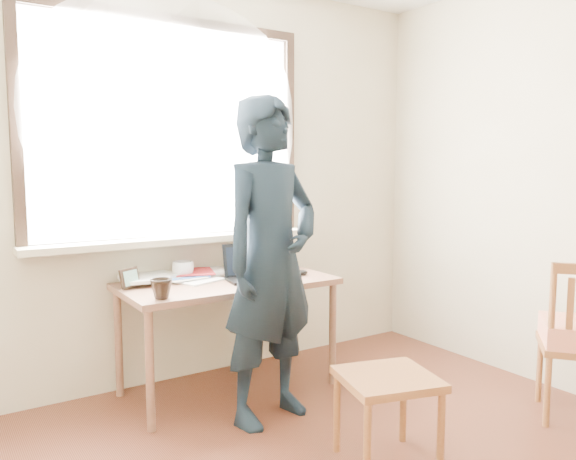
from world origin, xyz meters
TOP-DOWN VIEW (x-y plane):
  - room_shell at (-0.02, 0.20)m, footprint 3.52×4.02m
  - desk at (0.01, 1.63)m, footprint 1.29×0.65m
  - laptop at (0.16, 1.60)m, footprint 0.36×0.31m
  - mug_white at (-0.18, 1.85)m, footprint 0.18×0.18m
  - mug_dark at (-0.50, 1.40)m, footprint 0.15×0.15m
  - mouse at (0.49, 1.53)m, footprint 0.09×0.06m
  - desk_clutter at (-0.27, 1.82)m, footprint 0.80×0.51m
  - book_a at (-0.31, 1.88)m, footprint 0.28×0.32m
  - book_b at (0.42, 1.89)m, footprint 0.25×0.29m
  - picture_frame at (-0.56, 1.73)m, footprint 0.13×0.08m
  - work_chair at (0.23, 0.44)m, footprint 0.51×0.50m
  - person at (0.03, 1.16)m, footprint 0.72×0.55m

SIDE VIEW (x-z plane):
  - work_chair at x=0.23m, z-range 0.15..0.58m
  - desk at x=0.01m, z-range 0.27..0.97m
  - book_b at x=0.42m, z-range 0.69..0.71m
  - book_a at x=-0.31m, z-range 0.69..0.72m
  - mouse at x=0.49m, z-range 0.69..0.73m
  - desk_clutter at x=-0.27m, z-range 0.69..0.73m
  - laptop at x=0.16m, z-range 0.64..0.85m
  - mug_white at x=-0.18m, z-range 0.69..0.80m
  - mug_dark at x=-0.50m, z-range 0.69..0.80m
  - picture_frame at x=-0.56m, z-range 0.69..0.80m
  - person at x=0.03m, z-range 0.00..1.76m
  - room_shell at x=-0.02m, z-range 0.33..2.94m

